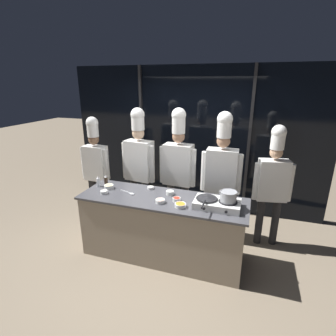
{
  "coord_description": "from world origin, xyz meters",
  "views": [
    {
      "loc": [
        1.1,
        -3.05,
        2.41
      ],
      "look_at": [
        0.0,
        0.25,
        1.26
      ],
      "focal_mm": 28.0,
      "sensor_mm": 36.0,
      "label": 1
    }
  ],
  "objects_px": {
    "squeeze_bottle_soy": "(106,180)",
    "chef_apprentice": "(273,180)",
    "squeeze_bottle_clear": "(98,182)",
    "chef_head": "(96,162)",
    "prep_bowl_bean_sprouts": "(170,193)",
    "chef_line": "(178,164)",
    "prep_bowl_carrots": "(180,205)",
    "chef_pastry": "(221,170)",
    "prep_bowl_shrimp": "(160,201)",
    "frying_pan": "(207,197)",
    "stock_pot": "(228,196)",
    "chef_sous": "(139,160)",
    "prep_bowl_garlic": "(104,192)",
    "prep_bowl_ginger": "(109,186)",
    "portable_stove": "(217,204)",
    "prep_bowl_chili_flakes": "(177,199)",
    "serving_spoon_slotted": "(130,193)",
    "prep_bowl_rice": "(150,188)"
  },
  "relations": [
    {
      "from": "squeeze_bottle_soy",
      "to": "chef_pastry",
      "type": "distance_m",
      "value": 1.75
    },
    {
      "from": "frying_pan",
      "to": "squeeze_bottle_soy",
      "type": "relative_size",
      "value": 2.86
    },
    {
      "from": "portable_stove",
      "to": "chef_line",
      "type": "bearing_deg",
      "value": 132.21
    },
    {
      "from": "prep_bowl_garlic",
      "to": "chef_sous",
      "type": "distance_m",
      "value": 0.92
    },
    {
      "from": "frying_pan",
      "to": "portable_stove",
      "type": "bearing_deg",
      "value": 2.32
    },
    {
      "from": "chef_head",
      "to": "chef_sous",
      "type": "relative_size",
      "value": 0.92
    },
    {
      "from": "prep_bowl_ginger",
      "to": "chef_sous",
      "type": "bearing_deg",
      "value": 74.74
    },
    {
      "from": "prep_bowl_chili_flakes",
      "to": "prep_bowl_shrimp",
      "type": "xyz_separation_m",
      "value": [
        -0.19,
        -0.1,
        -0.0
      ]
    },
    {
      "from": "prep_bowl_shrimp",
      "to": "chef_pastry",
      "type": "bearing_deg",
      "value": 51.83
    },
    {
      "from": "prep_bowl_shrimp",
      "to": "chef_line",
      "type": "xyz_separation_m",
      "value": [
        -0.03,
        0.94,
        0.22
      ]
    },
    {
      "from": "prep_bowl_rice",
      "to": "chef_head",
      "type": "height_order",
      "value": "chef_head"
    },
    {
      "from": "frying_pan",
      "to": "prep_bowl_garlic",
      "type": "bearing_deg",
      "value": -176.95
    },
    {
      "from": "prep_bowl_carrots",
      "to": "chef_pastry",
      "type": "xyz_separation_m",
      "value": [
        0.38,
        0.88,
        0.22
      ]
    },
    {
      "from": "squeeze_bottle_clear",
      "to": "prep_bowl_garlic",
      "type": "xyz_separation_m",
      "value": [
        0.22,
        -0.21,
        -0.05
      ]
    },
    {
      "from": "portable_stove",
      "to": "prep_bowl_rice",
      "type": "relative_size",
      "value": 6.05
    },
    {
      "from": "prep_bowl_bean_sprouts",
      "to": "prep_bowl_rice",
      "type": "distance_m",
      "value": 0.35
    },
    {
      "from": "prep_bowl_bean_sprouts",
      "to": "chef_line",
      "type": "xyz_separation_m",
      "value": [
        -0.08,
        0.65,
        0.22
      ]
    },
    {
      "from": "portable_stove",
      "to": "chef_apprentice",
      "type": "height_order",
      "value": "chef_apprentice"
    },
    {
      "from": "stock_pot",
      "to": "squeeze_bottle_soy",
      "type": "bearing_deg",
      "value": 173.6
    },
    {
      "from": "frying_pan",
      "to": "chef_line",
      "type": "distance_m",
      "value": 1.05
    },
    {
      "from": "portable_stove",
      "to": "chef_line",
      "type": "relative_size",
      "value": 0.28
    },
    {
      "from": "portable_stove",
      "to": "stock_pot",
      "type": "height_order",
      "value": "stock_pot"
    },
    {
      "from": "frying_pan",
      "to": "prep_bowl_carrots",
      "type": "relative_size",
      "value": 3.27
    },
    {
      "from": "chef_head",
      "to": "chef_pastry",
      "type": "relative_size",
      "value": 0.92
    },
    {
      "from": "frying_pan",
      "to": "squeeze_bottle_clear",
      "type": "xyz_separation_m",
      "value": [
        -1.66,
        0.13,
        -0.04
      ]
    },
    {
      "from": "stock_pot",
      "to": "prep_bowl_bean_sprouts",
      "type": "distance_m",
      "value": 0.84
    },
    {
      "from": "chef_apprentice",
      "to": "prep_bowl_shrimp",
      "type": "bearing_deg",
      "value": 22.54
    },
    {
      "from": "squeeze_bottle_soy",
      "to": "prep_bowl_chili_flakes",
      "type": "xyz_separation_m",
      "value": [
        1.18,
        -0.21,
        -0.05
      ]
    },
    {
      "from": "serving_spoon_slotted",
      "to": "prep_bowl_garlic",
      "type": "bearing_deg",
      "value": -161.14
    },
    {
      "from": "squeeze_bottle_soy",
      "to": "prep_bowl_garlic",
      "type": "height_order",
      "value": "squeeze_bottle_soy"
    },
    {
      "from": "chef_sous",
      "to": "chef_head",
      "type": "bearing_deg",
      "value": 11.96
    },
    {
      "from": "prep_bowl_carrots",
      "to": "serving_spoon_slotted",
      "type": "height_order",
      "value": "prep_bowl_carrots"
    },
    {
      "from": "prep_bowl_carrots",
      "to": "chef_apprentice",
      "type": "distance_m",
      "value": 1.48
    },
    {
      "from": "serving_spoon_slotted",
      "to": "chef_sous",
      "type": "height_order",
      "value": "chef_sous"
    },
    {
      "from": "prep_bowl_ginger",
      "to": "prep_bowl_garlic",
      "type": "bearing_deg",
      "value": -79.93
    },
    {
      "from": "squeeze_bottle_clear",
      "to": "chef_head",
      "type": "distance_m",
      "value": 0.74
    },
    {
      "from": "squeeze_bottle_soy",
      "to": "prep_bowl_carrots",
      "type": "xyz_separation_m",
      "value": [
        1.27,
        -0.35,
        -0.05
      ]
    },
    {
      "from": "prep_bowl_carrots",
      "to": "chef_line",
      "type": "distance_m",
      "value": 1.05
    },
    {
      "from": "stock_pot",
      "to": "chef_sous",
      "type": "relative_size",
      "value": 0.11
    },
    {
      "from": "frying_pan",
      "to": "prep_bowl_ginger",
      "type": "height_order",
      "value": "frying_pan"
    },
    {
      "from": "prep_bowl_shrimp",
      "to": "chef_sous",
      "type": "relative_size",
      "value": 0.06
    },
    {
      "from": "squeeze_bottle_soy",
      "to": "chef_apprentice",
      "type": "bearing_deg",
      "value": 14.61
    },
    {
      "from": "squeeze_bottle_soy",
      "to": "prep_bowl_bean_sprouts",
      "type": "relative_size",
      "value": 1.51
    },
    {
      "from": "squeeze_bottle_clear",
      "to": "prep_bowl_bean_sprouts",
      "type": "height_order",
      "value": "squeeze_bottle_clear"
    },
    {
      "from": "prep_bowl_ginger",
      "to": "chef_pastry",
      "type": "bearing_deg",
      "value": 22.18
    },
    {
      "from": "prep_bowl_ginger",
      "to": "chef_line",
      "type": "distance_m",
      "value": 1.14
    },
    {
      "from": "prep_bowl_bean_sprouts",
      "to": "chef_pastry",
      "type": "xyz_separation_m",
      "value": [
        0.62,
        0.56,
        0.21
      ]
    },
    {
      "from": "squeeze_bottle_soy",
      "to": "prep_bowl_bean_sprouts",
      "type": "bearing_deg",
      "value": -1.6
    },
    {
      "from": "stock_pot",
      "to": "squeeze_bottle_soy",
      "type": "height_order",
      "value": "stock_pot"
    },
    {
      "from": "prep_bowl_ginger",
      "to": "stock_pot",
      "type": "bearing_deg",
      "value": -3.63
    }
  ]
}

